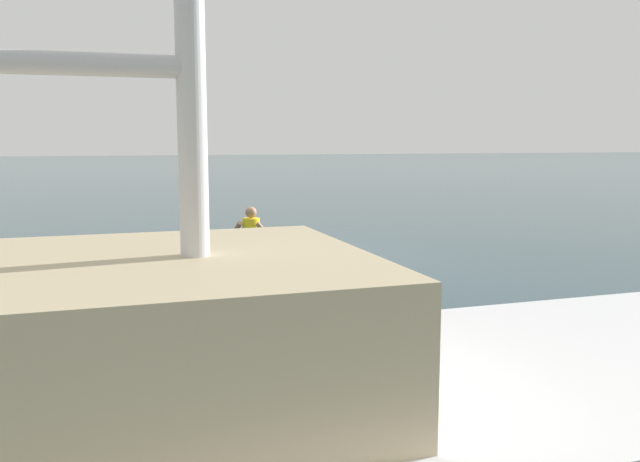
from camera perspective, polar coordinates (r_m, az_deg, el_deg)
ground_plane at (r=13.37m, az=-3.00°, el=-2.13°), size 160.00×160.00×0.00m
kayak at (r=12.86m, az=-5.65°, el=-1.96°), size 2.81×4.47×0.26m
kayaker at (r=12.71m, az=-5.81°, el=0.02°), size 2.15×1.21×0.78m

